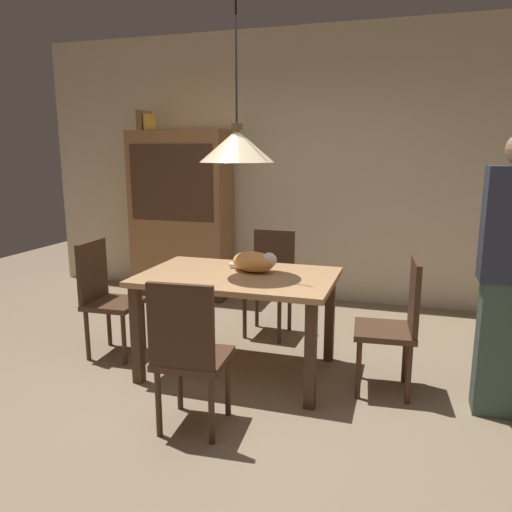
{
  "coord_description": "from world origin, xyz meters",
  "views": [
    {
      "loc": [
        1.03,
        -2.74,
        1.62
      ],
      "look_at": [
        -0.05,
        0.75,
        0.85
      ],
      "focal_mm": 34.77,
      "sensor_mm": 36.0,
      "label": 1
    }
  ],
  "objects": [
    {
      "name": "cat_sleeping",
      "position": [
        -0.03,
        0.66,
        0.83
      ],
      "size": [
        0.4,
        0.31,
        0.16
      ],
      "color": "#E59951",
      "rests_on": "dining_table"
    },
    {
      "name": "pendant_lamp",
      "position": [
        -0.13,
        0.55,
        1.66
      ],
      "size": [
        0.52,
        0.52,
        1.3
      ],
      "color": "beige"
    },
    {
      "name": "ground",
      "position": [
        0.0,
        0.0,
        0.0
      ],
      "size": [
        10.0,
        10.0,
        0.0
      ],
      "primitive_type": "plane",
      "color": "#847056"
    },
    {
      "name": "chair_near_front",
      "position": [
        -0.12,
        -0.33,
        0.51
      ],
      "size": [
        0.43,
        0.43,
        0.93
      ],
      "color": "#472D1E",
      "rests_on": "ground"
    },
    {
      "name": "book_yellow_short",
      "position": [
        -1.77,
        2.32,
        1.94
      ],
      "size": [
        0.04,
        0.2,
        0.18
      ],
      "primitive_type": "cube",
      "color": "gold",
      "rests_on": "hutch_bookcase"
    },
    {
      "name": "chair_left_side",
      "position": [
        -1.26,
        0.55,
        0.51
      ],
      "size": [
        0.42,
        0.42,
        0.93
      ],
      "color": "#472D1E",
      "rests_on": "ground"
    },
    {
      "name": "dining_table",
      "position": [
        -0.13,
        0.55,
        0.65
      ],
      "size": [
        1.4,
        0.9,
        0.75
      ],
      "color": "tan",
      "rests_on": "ground"
    },
    {
      "name": "back_wall",
      "position": [
        0.0,
        2.65,
        1.45
      ],
      "size": [
        6.4,
        0.1,
        2.9
      ],
      "primitive_type": "cube",
      "color": "beige",
      "rests_on": "ground"
    },
    {
      "name": "person_standing",
      "position": [
        1.64,
        0.46,
        0.88
      ],
      "size": [
        0.36,
        0.22,
        1.73
      ],
      "color": "#3D564C",
      "rests_on": "ground"
    },
    {
      "name": "chair_right_side",
      "position": [
        1.0,
        0.56,
        0.51
      ],
      "size": [
        0.43,
        0.43,
        0.93
      ],
      "color": "#472D1E",
      "rests_on": "ground"
    },
    {
      "name": "book_brown_thick",
      "position": [
        -1.84,
        2.32,
        1.96
      ],
      "size": [
        0.06,
        0.24,
        0.22
      ],
      "primitive_type": "cube",
      "color": "brown",
      "rests_on": "hutch_bookcase"
    },
    {
      "name": "hutch_bookcase",
      "position": [
        -1.42,
        2.32,
        0.89
      ],
      "size": [
        1.12,
        0.45,
        1.85
      ],
      "color": "olive",
      "rests_on": "ground"
    },
    {
      "name": "chair_far_back",
      "position": [
        -0.12,
        1.43,
        0.51
      ],
      "size": [
        0.42,
        0.42,
        0.93
      ],
      "color": "#472D1E",
      "rests_on": "ground"
    }
  ]
}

